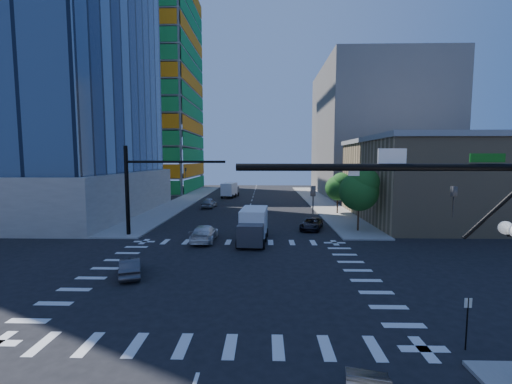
{
  "coord_description": "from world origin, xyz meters",
  "views": [
    {
      "loc": [
        2.43,
        -22.58,
        7.81
      ],
      "look_at": [
        1.65,
        8.0,
        4.87
      ],
      "focal_mm": 24.0,
      "sensor_mm": 36.0,
      "label": 1
    }
  ],
  "objects": [
    {
      "name": "bg_building_ne",
      "position": [
        27.0,
        55.0,
        14.0
      ],
      "size": [
        24.0,
        30.0,
        28.0
      ],
      "primitive_type": "cube",
      "color": "slate",
      "rests_on": "ground"
    },
    {
      "name": "no_parking_sign",
      "position": [
        10.7,
        -9.0,
        1.38
      ],
      "size": [
        0.3,
        0.06,
        2.2
      ],
      "color": "black",
      "rests_on": "ground"
    },
    {
      "name": "box_truck_near",
      "position": [
        1.35,
        8.88,
        1.37
      ],
      "size": [
        2.9,
        6.06,
        3.1
      ],
      "rotation": [
        0.0,
        0.0,
        -0.07
      ],
      "color": "black",
      "rests_on": "ground"
    },
    {
      "name": "sidewalk_ne",
      "position": [
        12.5,
        40.0,
        0.07
      ],
      "size": [
        5.0,
        60.0,
        0.15
      ],
      "primitive_type": "cube",
      "color": "gray",
      "rests_on": "ground"
    },
    {
      "name": "road_markings",
      "position": [
        0.0,
        0.0,
        0.01
      ],
      "size": [
        20.0,
        20.0,
        0.01
      ],
      "primitive_type": "cube",
      "color": "silver",
      "rests_on": "ground"
    },
    {
      "name": "construction_building",
      "position": [
        -27.41,
        61.93,
        24.61
      ],
      "size": [
        25.16,
        34.5,
        70.6
      ],
      "color": "gray",
      "rests_on": "ground"
    },
    {
      "name": "commercial_building",
      "position": [
        25.0,
        22.0,
        5.31
      ],
      "size": [
        20.5,
        22.5,
        10.6
      ],
      "color": "tan",
      "rests_on": "ground"
    },
    {
      "name": "box_truck_far",
      "position": [
        -4.59,
        47.09,
        1.32
      ],
      "size": [
        3.37,
        6.03,
        2.99
      ],
      "rotation": [
        0.0,
        0.0,
        2.97
      ],
      "color": "black",
      "rests_on": "ground"
    },
    {
      "name": "car_nb_far",
      "position": [
        7.64,
        15.07,
        0.63
      ],
      "size": [
        3.29,
        4.97,
        1.27
      ],
      "primitive_type": "imported",
      "rotation": [
        0.0,
        0.0,
        -0.28
      ],
      "color": "black",
      "rests_on": "ground"
    },
    {
      "name": "car_sb_cross",
      "position": [
        -6.57,
        -0.5,
        0.62
      ],
      "size": [
        2.52,
        3.95,
        1.23
      ],
      "primitive_type": "imported",
      "rotation": [
        0.0,
        0.0,
        3.5
      ],
      "color": "#444347",
      "rests_on": "ground"
    },
    {
      "name": "ground",
      "position": [
        0.0,
        0.0,
        0.0
      ],
      "size": [
        160.0,
        160.0,
        0.0
      ],
      "primitive_type": "plane",
      "color": "black",
      "rests_on": "ground"
    },
    {
      "name": "car_sb_near",
      "position": [
        -3.31,
        9.34,
        0.77
      ],
      "size": [
        2.16,
        5.31,
        1.54
      ],
      "primitive_type": "imported",
      "rotation": [
        0.0,
        0.0,
        3.14
      ],
      "color": "white",
      "rests_on": "ground"
    },
    {
      "name": "tree_north",
      "position": [
        12.93,
        25.9,
        3.99
      ],
      "size": [
        3.54,
        3.52,
        5.78
      ],
      "color": "#382316",
      "rests_on": "sidewalk_ne"
    },
    {
      "name": "car_sb_mid",
      "position": [
        -6.54,
        31.99,
        0.8
      ],
      "size": [
        2.23,
        4.8,
        1.59
      ],
      "primitive_type": "imported",
      "rotation": [
        0.0,
        0.0,
        3.07
      ],
      "color": "#9A9EA2",
      "rests_on": "ground"
    },
    {
      "name": "sidewalk_nw",
      "position": [
        -12.5,
        40.0,
        0.07
      ],
      "size": [
        5.0,
        60.0,
        0.15
      ],
      "primitive_type": "cube",
      "color": "gray",
      "rests_on": "ground"
    },
    {
      "name": "tree_south",
      "position": [
        12.63,
        13.9,
        4.69
      ],
      "size": [
        4.16,
        4.16,
        6.82
      ],
      "color": "#382316",
      "rests_on": "sidewalk_ne"
    },
    {
      "name": "signal_mast_nw",
      "position": [
        -10.0,
        11.5,
        5.49
      ],
      "size": [
        10.2,
        0.4,
        9.0
      ],
      "color": "black",
      "rests_on": "sidewalk_nw"
    }
  ]
}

